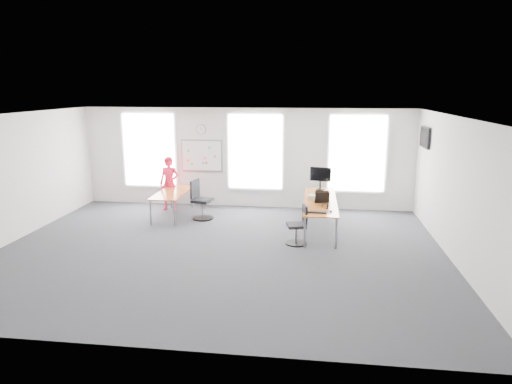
# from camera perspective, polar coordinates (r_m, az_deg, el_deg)

# --- Properties ---
(floor) EXTENTS (10.00, 10.00, 0.00)m
(floor) POSITION_cam_1_polar(r_m,az_deg,el_deg) (10.37, -4.58, -7.30)
(floor) COLOR #2A2A2F
(floor) RESTS_ON ground
(ceiling) EXTENTS (10.00, 10.00, 0.00)m
(ceiling) POSITION_cam_1_polar(r_m,az_deg,el_deg) (9.75, -4.90, 9.47)
(ceiling) COLOR silver
(ceiling) RESTS_ON ground
(wall_back) EXTENTS (10.00, 0.00, 10.00)m
(wall_back) POSITION_cam_1_polar(r_m,az_deg,el_deg) (13.83, -1.31, 4.27)
(wall_back) COLOR white
(wall_back) RESTS_ON ground
(wall_front) EXTENTS (10.00, 0.00, 10.00)m
(wall_front) POSITION_cam_1_polar(r_m,az_deg,el_deg) (6.24, -12.38, -6.84)
(wall_front) COLOR white
(wall_front) RESTS_ON ground
(wall_left) EXTENTS (0.00, 10.00, 10.00)m
(wall_left) POSITION_cam_1_polar(r_m,az_deg,el_deg) (12.02, -28.75, 1.36)
(wall_left) COLOR white
(wall_left) RESTS_ON ground
(wall_right) EXTENTS (0.00, 10.00, 10.00)m
(wall_right) POSITION_cam_1_polar(r_m,az_deg,el_deg) (10.18, 23.98, 0.01)
(wall_right) COLOR white
(wall_right) RESTS_ON ground
(window_left) EXTENTS (1.60, 0.06, 2.20)m
(window_left) POSITION_cam_1_polar(r_m,az_deg,el_deg) (14.52, -13.16, 5.15)
(window_left) COLOR silver
(window_left) RESTS_ON wall_back
(window_mid) EXTENTS (1.60, 0.06, 2.20)m
(window_mid) POSITION_cam_1_polar(r_m,az_deg,el_deg) (13.73, -0.09, 5.05)
(window_mid) COLOR silver
(window_mid) RESTS_ON wall_back
(window_right) EXTENTS (1.60, 0.06, 2.20)m
(window_right) POSITION_cam_1_polar(r_m,az_deg,el_deg) (13.68, 12.52, 4.72)
(window_right) COLOR silver
(window_right) RESTS_ON wall_back
(desk_right) EXTENTS (0.83, 3.10, 0.75)m
(desk_right) POSITION_cam_1_polar(r_m,az_deg,el_deg) (11.83, 8.03, -1.27)
(desk_right) COLOR #B45A2D
(desk_right) RESTS_ON ground
(desk_left) EXTENTS (0.78, 1.94, 0.71)m
(desk_left) POSITION_cam_1_polar(r_m,az_deg,el_deg) (13.11, -10.40, -0.22)
(desk_left) COLOR #B45A2D
(desk_left) RESTS_ON ground
(chair_right) EXTENTS (0.51, 0.51, 0.94)m
(chair_right) POSITION_cam_1_polar(r_m,az_deg,el_deg) (10.70, 5.36, -4.37)
(chair_right) COLOR black
(chair_right) RESTS_ON ground
(chair_left) EXTENTS (0.60, 0.60, 1.09)m
(chair_left) POSITION_cam_1_polar(r_m,az_deg,el_deg) (12.76, -6.96, -1.24)
(chair_left) COLOR black
(chair_left) RESTS_ON ground
(person) EXTENTS (0.59, 0.40, 1.60)m
(person) POSITION_cam_1_polar(r_m,az_deg,el_deg) (13.76, -10.78, 1.04)
(person) COLOR red
(person) RESTS_ON ground
(whiteboard) EXTENTS (1.20, 0.03, 0.90)m
(whiteboard) POSITION_cam_1_polar(r_m,az_deg,el_deg) (14.06, -6.79, 4.53)
(whiteboard) COLOR white
(whiteboard) RESTS_ON wall_back
(wall_clock) EXTENTS (0.30, 0.04, 0.30)m
(wall_clock) POSITION_cam_1_polar(r_m,az_deg,el_deg) (13.97, -6.88, 7.78)
(wall_clock) COLOR gray
(wall_clock) RESTS_ON wall_back
(tv) EXTENTS (0.06, 0.90, 0.55)m
(tv) POSITION_cam_1_polar(r_m,az_deg,el_deg) (12.92, 20.37, 6.43)
(tv) COLOR black
(tv) RESTS_ON wall_right
(keyboard) EXTENTS (0.44, 0.19, 0.02)m
(keyboard) POSITION_cam_1_polar(r_m,az_deg,el_deg) (10.65, 7.66, -2.52)
(keyboard) COLOR black
(keyboard) RESTS_ON desk_right
(mouse) EXTENTS (0.09, 0.12, 0.04)m
(mouse) POSITION_cam_1_polar(r_m,az_deg,el_deg) (10.76, 9.34, -2.37)
(mouse) COLOR black
(mouse) RESTS_ON desk_right
(lens_cap) EXTENTS (0.07, 0.07, 0.01)m
(lens_cap) POSITION_cam_1_polar(r_m,az_deg,el_deg) (11.06, 8.86, -2.02)
(lens_cap) COLOR black
(lens_cap) RESTS_ON desk_right
(headphones) EXTENTS (0.17, 0.09, 0.10)m
(headphones) POSITION_cam_1_polar(r_m,az_deg,el_deg) (11.14, 8.60, -1.68)
(headphones) COLOR black
(headphones) RESTS_ON desk_right
(laptop_sleeve) EXTENTS (0.37, 0.27, 0.29)m
(laptop_sleeve) POSITION_cam_1_polar(r_m,az_deg,el_deg) (11.53, 8.27, -0.66)
(laptop_sleeve) COLOR black
(laptop_sleeve) RESTS_ON desk_right
(paper_stack) EXTENTS (0.39, 0.32, 0.12)m
(paper_stack) POSITION_cam_1_polar(r_m,az_deg,el_deg) (11.87, 7.36, -0.67)
(paper_stack) COLOR beige
(paper_stack) RESTS_ON desk_right
(monitor) EXTENTS (0.59, 0.24, 0.66)m
(monitor) POSITION_cam_1_polar(r_m,az_deg,el_deg) (12.90, 8.06, 1.93)
(monitor) COLOR black
(monitor) RESTS_ON desk_right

